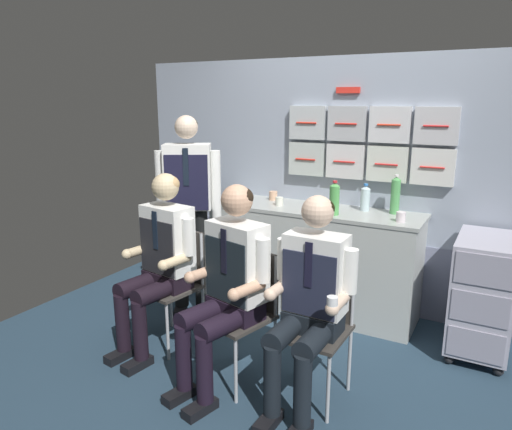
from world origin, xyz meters
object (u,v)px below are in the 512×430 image
object	(u,v)px
paper_cup_blue	(279,201)
crew_member_by_counter	(309,295)
crew_member_right	(228,278)
crew_member_standing	(189,199)
water_bottle_clear	(365,198)
crew_member_left	(160,254)
service_trolley	(483,292)
folding_chair_right	(246,300)
folding_chair_left	(177,273)
snack_banana	(321,205)
folding_chair_by_counter	(319,312)

from	to	relation	value
paper_cup_blue	crew_member_by_counter	bearing A→B (deg)	-57.05
crew_member_right	crew_member_by_counter	distance (m)	0.52
crew_member_standing	water_bottle_clear	world-z (taller)	crew_member_standing
crew_member_left	crew_member_right	size ratio (longest dim) A/B	0.99
crew_member_standing	water_bottle_clear	size ratio (longest dim) A/B	7.51
service_trolley	folding_chair_right	bearing A→B (deg)	-141.94
service_trolley	crew_member_right	size ratio (longest dim) A/B	0.66
service_trolley	folding_chair_left	xyz separation A→B (m)	(-2.04, -0.87, 0.06)
water_bottle_clear	snack_banana	distance (m)	0.38
water_bottle_clear	crew_member_right	bearing A→B (deg)	-106.85
crew_member_standing	paper_cup_blue	size ratio (longest dim) A/B	23.02
folding_chair_by_counter	crew_member_standing	xyz separation A→B (m)	(-1.37, 0.53, 0.47)
water_bottle_clear	snack_banana	size ratio (longest dim) A/B	1.30
folding_chair_left	paper_cup_blue	distance (m)	1.10
folding_chair_left	folding_chair_by_counter	world-z (taller)	same
service_trolley	crew_member_by_counter	size ratio (longest dim) A/B	0.68
service_trolley	folding_chair_by_counter	world-z (taller)	service_trolley
service_trolley	crew_member_right	bearing A→B (deg)	-138.93
water_bottle_clear	folding_chair_right	bearing A→B (deg)	-107.14
folding_chair_right	crew_member_by_counter	xyz separation A→B (m)	(0.48, -0.10, 0.18)
crew_member_standing	water_bottle_clear	distance (m)	1.45
water_bottle_clear	crew_member_standing	bearing A→B (deg)	-151.82
folding_chair_left	crew_member_standing	size ratio (longest dim) A/B	0.51
crew_member_right	paper_cup_blue	size ratio (longest dim) A/B	17.86
crew_member_standing	crew_member_left	bearing A→B (deg)	-74.63
crew_member_standing	paper_cup_blue	bearing A→B (deg)	41.89
folding_chair_left	water_bottle_clear	world-z (taller)	water_bottle_clear
crew_member_left	crew_member_by_counter	distance (m)	1.21
folding_chair_right	folding_chair_by_counter	bearing A→B (deg)	7.19
crew_member_by_counter	paper_cup_blue	distance (m)	1.46
paper_cup_blue	folding_chair_left	bearing A→B (deg)	-112.94
crew_member_standing	snack_banana	world-z (taller)	crew_member_standing
folding_chair_right	crew_member_right	distance (m)	0.25
folding_chair_by_counter	crew_member_standing	distance (m)	1.54
crew_member_right	water_bottle_clear	bearing A→B (deg)	73.15
folding_chair_right	crew_member_standing	world-z (taller)	crew_member_standing
folding_chair_right	folding_chair_by_counter	world-z (taller)	same
folding_chair_by_counter	water_bottle_clear	bearing A→B (deg)	94.14
crew_member_by_counter	crew_member_standing	size ratio (longest dim) A/B	0.76
service_trolley	paper_cup_blue	xyz separation A→B (m)	(-1.65, 0.06, 0.48)
crew_member_by_counter	crew_member_standing	distance (m)	1.56
crew_member_left	crew_member_by_counter	size ratio (longest dim) A/B	1.02
folding_chair_left	folding_chair_right	xyz separation A→B (m)	(0.70, -0.18, 0.00)
service_trolley	paper_cup_blue	bearing A→B (deg)	177.85
service_trolley	crew_member_right	xyz separation A→B (m)	(-1.38, -1.20, 0.26)
crew_member_right	snack_banana	distance (m)	1.40
folding_chair_left	paper_cup_blue	size ratio (longest dim) A/B	11.66
folding_chair_by_counter	service_trolley	bearing A→B (deg)	49.04
service_trolley	folding_chair_left	distance (m)	2.22
crew_member_left	crew_member_right	distance (m)	0.71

